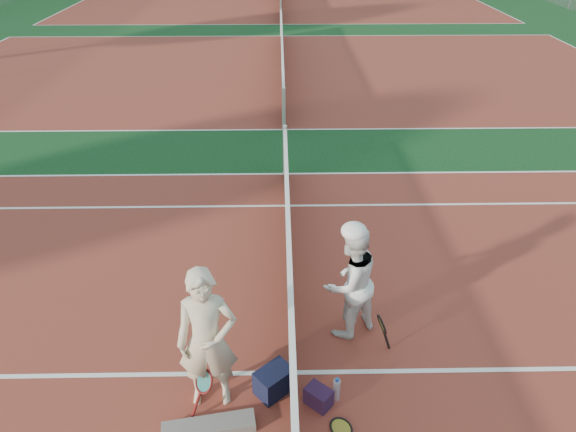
{
  "coord_description": "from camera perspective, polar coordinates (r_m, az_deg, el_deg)",
  "views": [
    {
      "loc": [
        -0.11,
        -4.41,
        4.97
      ],
      "look_at": [
        0.0,
        2.02,
        1.05
      ],
      "focal_mm": 32.0,
      "sensor_mm": 36.0,
      "label": 1
    }
  ],
  "objects": [
    {
      "name": "ground",
      "position": [
        6.65,
        0.32,
        -17.03
      ],
      "size": [
        130.0,
        130.0,
        0.0
      ],
      "primitive_type": "plane",
      "color": "#0F3817",
      "rests_on": "ground"
    },
    {
      "name": "court_main",
      "position": [
        6.65,
        0.32,
        -17.02
      ],
      "size": [
        23.77,
        10.97,
        0.01
      ],
      "primitive_type": "cube",
      "color": "maroon",
      "rests_on": "ground"
    },
    {
      "name": "court_far_a",
      "position": [
        18.59,
        -0.65,
        15.86
      ],
      "size": [
        23.77,
        10.97,
        0.01
      ],
      "primitive_type": "cube",
      "color": "maroon",
      "rests_on": "ground"
    },
    {
      "name": "court_far_b",
      "position": [
        31.8,
        -0.86,
        22.37
      ],
      "size": [
        23.77,
        10.97,
        0.01
      ],
      "primitive_type": "cube",
      "color": "maroon",
      "rests_on": "ground"
    },
    {
      "name": "net_main",
      "position": [
        6.28,
        0.34,
        -13.94
      ],
      "size": [
        0.1,
        10.98,
        1.02
      ],
      "primitive_type": null,
      "color": "black",
      "rests_on": "ground"
    },
    {
      "name": "net_far_a",
      "position": [
        18.46,
        -0.66,
        17.38
      ],
      "size": [
        0.1,
        10.98,
        1.02
      ],
      "primitive_type": null,
      "color": "black",
      "rests_on": "ground"
    },
    {
      "name": "player_a",
      "position": [
        5.8,
        -8.96,
        -13.5
      ],
      "size": [
        0.7,
        0.48,
        1.83
      ],
      "primitive_type": "imported",
      "rotation": [
        0.0,
        0.0,
        0.07
      ],
      "color": "beige",
      "rests_on": "ground"
    },
    {
      "name": "player_b",
      "position": [
        6.68,
        6.91,
        -7.3
      ],
      "size": [
        1.01,
        0.95,
        1.64
      ],
      "primitive_type": "imported",
      "rotation": [
        0.0,
        0.0,
        3.71
      ],
      "color": "white",
      "rests_on": "ground"
    },
    {
      "name": "racket_red",
      "position": [
        6.2,
        -9.21,
        -18.57
      ],
      "size": [
        0.42,
        0.43,
        0.53
      ],
      "primitive_type": null,
      "rotation": [
        0.0,
        0.0,
        0.89
      ],
      "color": "maroon",
      "rests_on": "ground"
    },
    {
      "name": "racket_black_held",
      "position": [
        6.8,
        10.25,
        -12.76
      ],
      "size": [
        0.27,
        0.31,
        0.58
      ],
      "primitive_type": null,
      "rotation": [
        0.0,
        0.0,
        3.35
      ],
      "color": "black",
      "rests_on": "ground"
    },
    {
      "name": "racket_spare",
      "position": [
        6.17,
        5.93,
        -22.39
      ],
      "size": [
        0.52,
        0.66,
        0.03
      ],
      "primitive_type": null,
      "rotation": [
        0.0,
        0.0,
        2.06
      ],
      "color": "black",
      "rests_on": "ground"
    },
    {
      "name": "sports_bag_navy",
      "position": [
        6.34,
        -1.57,
        -17.87
      ],
      "size": [
        0.51,
        0.5,
        0.34
      ],
      "primitive_type": "cube",
      "rotation": [
        0.0,
        0.0,
        0.71
      ],
      "color": "black",
      "rests_on": "ground"
    },
    {
      "name": "sports_bag_purple",
      "position": [
        6.27,
        3.4,
        -19.43
      ],
      "size": [
        0.36,
        0.35,
        0.24
      ],
      "primitive_type": "cube",
      "rotation": [
        0.0,
        0.0,
        -0.72
      ],
      "color": "#25102D",
      "rests_on": "ground"
    },
    {
      "name": "net_cover_canvas",
      "position": [
        6.16,
        -8.8,
        -22.13
      ],
      "size": [
        1.05,
        0.4,
        0.11
      ],
      "primitive_type": "cube",
      "rotation": [
        0.0,
        0.0,
        0.16
      ],
      "color": "#67635E",
      "rests_on": "ground"
    },
    {
      "name": "water_bottle",
      "position": [
        6.31,
        5.4,
        -18.67
      ],
      "size": [
        0.09,
        0.09,
        0.3
      ],
      "primitive_type": "cylinder",
      "color": "silver",
      "rests_on": "ground"
    }
  ]
}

